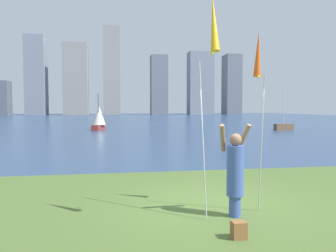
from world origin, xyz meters
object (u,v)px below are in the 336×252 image
at_px(sailboat_2, 99,118).
at_px(sailboat_6, 284,126).
at_px(kite_flag_left, 213,31).
at_px(bag, 239,230).
at_px(person, 235,171).
at_px(kite_flag_right, 258,60).

bearing_deg(sailboat_2, sailboat_6, -11.53).
relative_size(kite_flag_left, bag, 14.50).
height_order(person, sailboat_2, sailboat_2).
height_order(kite_flag_left, kite_flag_right, kite_flag_left).
xyz_separation_m(kite_flag_right, sailboat_6, (13.19, 23.35, -2.76)).
xyz_separation_m(kite_flag_left, sailboat_6, (14.42, 24.20, -3.12)).
bearing_deg(sailboat_6, sailboat_2, 168.47).
bearing_deg(bag, sailboat_2, 96.38).
xyz_separation_m(person, bag, (-0.34, -1.10, -0.75)).
xyz_separation_m(kite_flag_left, bag, (0.27, -0.62, -3.32)).
bearing_deg(person, kite_flag_right, 33.51).
xyz_separation_m(person, kite_flag_left, (-0.61, -0.47, 2.57)).
relative_size(kite_flag_left, kite_flag_right, 1.11).
xyz_separation_m(kite_flag_right, bag, (-0.96, -1.47, -2.97)).
height_order(sailboat_2, sailboat_6, sailboat_6).
bearing_deg(kite_flag_left, sailboat_6, 59.21).
relative_size(person, sailboat_6, 0.42).
distance_m(kite_flag_right, sailboat_2, 27.27).
bearing_deg(sailboat_6, kite_flag_right, -119.47).
relative_size(person, kite_flag_right, 0.49).
relative_size(person, sailboat_2, 0.52).
distance_m(kite_flag_left, bag, 3.39).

